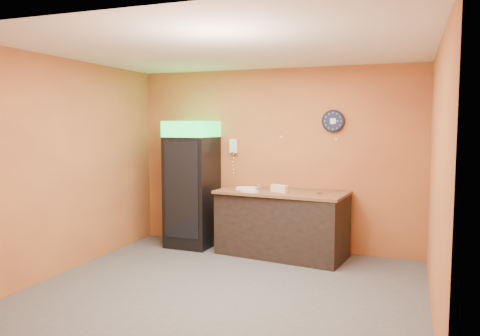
% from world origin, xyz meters
% --- Properties ---
extents(floor, '(4.50, 4.50, 0.00)m').
position_xyz_m(floor, '(0.00, 0.00, 0.00)').
color(floor, '#47474C').
rests_on(floor, ground).
extents(back_wall, '(4.50, 0.02, 2.80)m').
position_xyz_m(back_wall, '(0.00, 2.00, 1.40)').
color(back_wall, '#BB7134').
rests_on(back_wall, floor).
extents(left_wall, '(0.02, 4.00, 2.80)m').
position_xyz_m(left_wall, '(-2.25, 0.00, 1.40)').
color(left_wall, '#BB7134').
rests_on(left_wall, floor).
extents(right_wall, '(0.02, 4.00, 2.80)m').
position_xyz_m(right_wall, '(2.25, 0.00, 1.40)').
color(right_wall, '#BB7134').
rests_on(right_wall, floor).
extents(ceiling, '(4.50, 4.00, 0.02)m').
position_xyz_m(ceiling, '(0.00, 0.00, 2.80)').
color(ceiling, white).
rests_on(ceiling, back_wall).
extents(beverage_cooler, '(0.72, 0.73, 1.99)m').
position_xyz_m(beverage_cooler, '(-1.26, 1.61, 0.97)').
color(beverage_cooler, black).
rests_on(beverage_cooler, floor).
extents(prep_counter, '(1.95, 1.08, 0.93)m').
position_xyz_m(prep_counter, '(0.23, 1.59, 0.46)').
color(prep_counter, black).
rests_on(prep_counter, floor).
extents(wall_clock, '(0.33, 0.06, 0.33)m').
position_xyz_m(wall_clock, '(0.90, 1.97, 1.99)').
color(wall_clock, black).
rests_on(wall_clock, back_wall).
extents(wall_phone, '(0.12, 0.11, 0.22)m').
position_xyz_m(wall_phone, '(-0.67, 1.95, 1.60)').
color(wall_phone, white).
rests_on(wall_phone, back_wall).
extents(butcher_paper, '(1.96, 1.10, 0.04)m').
position_xyz_m(butcher_paper, '(0.23, 1.59, 0.95)').
color(butcher_paper, brown).
rests_on(butcher_paper, prep_counter).
extents(sub_roll_stack, '(0.27, 0.17, 0.11)m').
position_xyz_m(sub_roll_stack, '(0.23, 1.44, 1.02)').
color(sub_roll_stack, beige).
rests_on(sub_roll_stack, butcher_paper).
extents(wrapped_sandwich_left, '(0.32, 0.16, 0.04)m').
position_xyz_m(wrapped_sandwich_left, '(-0.29, 1.50, 0.99)').
color(wrapped_sandwich_left, silver).
rests_on(wrapped_sandwich_left, butcher_paper).
extents(wrapped_sandwich_mid, '(0.28, 0.19, 0.04)m').
position_xyz_m(wrapped_sandwich_mid, '(-0.17, 1.29, 0.98)').
color(wrapped_sandwich_mid, silver).
rests_on(wrapped_sandwich_mid, butcher_paper).
extents(wrapped_sandwich_right, '(0.29, 0.22, 0.04)m').
position_xyz_m(wrapped_sandwich_right, '(-0.33, 1.57, 0.99)').
color(wrapped_sandwich_right, silver).
rests_on(wrapped_sandwich_right, butcher_paper).
extents(kitchen_tool, '(0.07, 0.07, 0.07)m').
position_xyz_m(kitchen_tool, '(-0.13, 1.67, 1.00)').
color(kitchen_tool, silver).
rests_on(kitchen_tool, butcher_paper).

